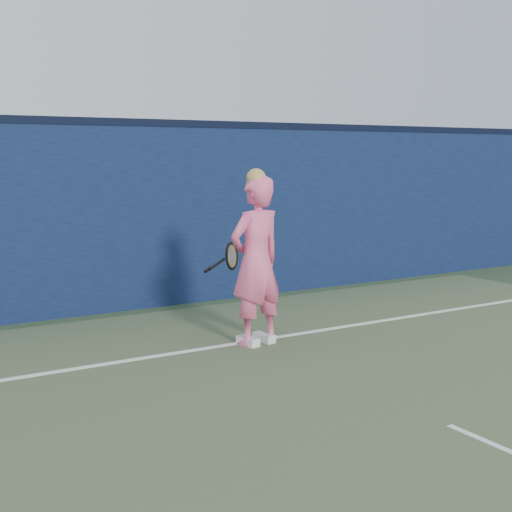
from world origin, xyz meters
TOP-DOWN VIEW (x-y plane):
  - backstop_wall at (0.00, 6.50)m, footprint 24.00×0.40m
  - wall_cap at (0.00, 6.50)m, footprint 24.00×0.42m
  - player at (-0.01, 3.90)m, footprint 0.76×0.57m
  - racket at (-0.09, 4.37)m, footprint 0.59×0.30m

SIDE VIEW (x-z plane):
  - racket at x=-0.09m, z-range 0.77..1.11m
  - player at x=-0.01m, z-range -0.03..1.94m
  - backstop_wall at x=0.00m, z-range 0.00..2.50m
  - wall_cap at x=0.00m, z-range 2.50..2.60m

